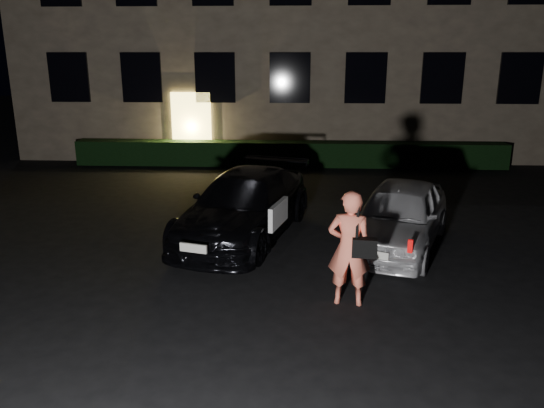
{
  "coord_description": "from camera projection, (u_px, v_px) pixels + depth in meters",
  "views": [
    {
      "loc": [
        0.35,
        -7.86,
        3.87
      ],
      "look_at": [
        -0.16,
        2.0,
        1.03
      ],
      "focal_mm": 35.0,
      "sensor_mm": 36.0,
      "label": 1
    }
  ],
  "objects": [
    {
      "name": "ground",
      "position": [
        275.0,
        299.0,
        8.63
      ],
      "size": [
        80.0,
        80.0,
        0.0
      ],
      "primitive_type": "plane",
      "color": "black",
      "rests_on": "ground"
    },
    {
      "name": "man",
      "position": [
        350.0,
        248.0,
        8.23
      ],
      "size": [
        0.78,
        0.52,
        1.86
      ],
      "rotation": [
        0.0,
        0.0,
        3.03
      ],
      "color": "#FF775B",
      "rests_on": "ground"
    },
    {
      "name": "hedge",
      "position": [
        289.0,
        154.0,
        18.59
      ],
      "size": [
        15.0,
        0.7,
        0.85
      ],
      "primitive_type": "cube",
      "color": "black",
      "rests_on": "ground"
    },
    {
      "name": "hatch",
      "position": [
        399.0,
        215.0,
        10.77
      ],
      "size": [
        2.94,
        4.28,
        1.35
      ],
      "rotation": [
        0.0,
        0.0,
        -0.37
      ],
      "color": "silver",
      "rests_on": "ground"
    },
    {
      "name": "sedan",
      "position": [
        245.0,
        205.0,
        11.39
      ],
      "size": [
        3.12,
        5.1,
        1.38
      ],
      "rotation": [
        0.0,
        0.0,
        -0.27
      ],
      "color": "black",
      "rests_on": "ground"
    }
  ]
}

